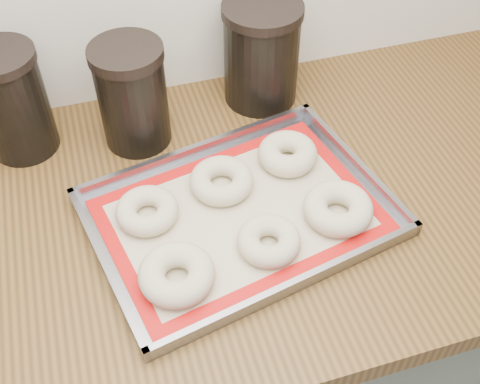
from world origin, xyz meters
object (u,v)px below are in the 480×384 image
object	(u,v)px
bagel_front_mid	(269,241)
bagel_front_right	(338,208)
bagel_back_left	(147,211)
bagel_back_mid	(221,181)
canister_right	(261,53)
canister_mid	(132,95)
baking_tray	(240,214)
canister_left	(12,102)
bagel_front_left	(177,275)
bagel_back_right	(288,154)

from	to	relation	value
bagel_front_mid	bagel_front_right	size ratio (longest dim) A/B	0.88
bagel_front_mid	bagel_back_left	distance (m)	0.20
bagel_back_mid	canister_right	size ratio (longest dim) A/B	0.54
bagel_front_right	bagel_back_mid	size ratio (longest dim) A/B	1.05
canister_mid	canister_right	size ratio (longest dim) A/B	0.98
bagel_front_mid	bagel_front_right	world-z (taller)	bagel_front_right
baking_tray	canister_left	world-z (taller)	canister_left
bagel_front_left	bagel_front_mid	size ratio (longest dim) A/B	1.15
bagel_front_right	bagel_back_left	bearing A→B (deg)	163.63
baking_tray	bagel_front_left	xyz separation A→B (m)	(-0.12, -0.10, 0.02)
bagel_back_right	canister_right	distance (m)	0.21
bagel_back_right	canister_left	distance (m)	0.47
canister_mid	canister_right	distance (m)	0.25
bagel_back_left	canister_right	size ratio (longest dim) A/B	0.51
bagel_front_right	canister_left	bearing A→B (deg)	145.36
canister_left	canister_right	world-z (taller)	same
bagel_front_mid	bagel_back_right	world-z (taller)	bagel_back_right
bagel_front_mid	canister_right	size ratio (longest dim) A/B	0.50
canister_mid	canister_right	world-z (taller)	canister_right
bagel_back_right	canister_right	size ratio (longest dim) A/B	0.52
bagel_back_left	bagel_back_mid	xyz separation A→B (m)	(0.13, 0.03, 0.00)
bagel_back_mid	bagel_back_right	xyz separation A→B (m)	(0.13, 0.03, 0.00)
bagel_front_mid	canister_left	xyz separation A→B (m)	(-0.34, 0.35, 0.08)
bagel_back_left	bagel_back_right	xyz separation A→B (m)	(0.26, 0.06, 0.00)
bagel_front_right	canister_left	xyz separation A→B (m)	(-0.46, 0.32, 0.07)
baking_tray	canister_left	xyz separation A→B (m)	(-0.32, 0.27, 0.09)
bagel_back_mid	bagel_back_right	world-z (taller)	bagel_back_right
bagel_back_right	bagel_front_left	bearing A→B (deg)	-141.48
canister_mid	canister_right	bearing A→B (deg)	11.50
bagel_front_left	bagel_back_left	distance (m)	0.14
bagel_front_left	bagel_front_mid	distance (m)	0.15
bagel_back_mid	canister_left	bearing A→B (deg)	145.82
canister_mid	bagel_front_right	bearing A→B (deg)	-46.55
bagel_back_left	canister_left	bearing A→B (deg)	126.61
canister_right	bagel_front_mid	bearing A→B (deg)	-106.23
bagel_front_right	canister_mid	size ratio (longest dim) A/B	0.58
bagel_back_right	baking_tray	bearing A→B (deg)	-140.61
bagel_back_right	canister_left	xyz separation A→B (m)	(-0.43, 0.18, 0.07)
bagel_back_mid	canister_right	world-z (taller)	canister_right
bagel_back_mid	canister_left	distance (m)	0.38
bagel_back_mid	canister_mid	world-z (taller)	canister_mid
bagel_back_right	canister_mid	xyz separation A→B (m)	(-0.23, 0.14, 0.07)
bagel_back_left	canister_right	world-z (taller)	canister_right
bagel_front_left	canister_left	world-z (taller)	canister_left
baking_tray	bagel_front_mid	xyz separation A→B (m)	(0.02, -0.07, 0.01)
canister_left	canister_right	distance (m)	0.44
bagel_back_left	bagel_back_right	world-z (taller)	bagel_back_right
bagel_front_right	canister_mid	distance (m)	0.40
canister_left	canister_mid	world-z (taller)	canister_left
baking_tray	bagel_back_mid	distance (m)	0.07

